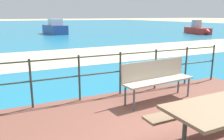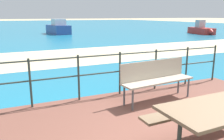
# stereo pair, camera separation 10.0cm
# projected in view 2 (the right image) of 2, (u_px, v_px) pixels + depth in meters

# --- Properties ---
(sea_water) EXTENTS (90.00, 90.00, 0.01)m
(sea_water) POSITION_uv_depth(u_px,v_px,m) (22.00, 26.00, 38.80)
(sea_water) COLOR teal
(sea_water) RESTS_ON ground
(beach_strip) EXTENTS (54.09, 5.77, 0.01)m
(beach_strip) POSITION_uv_depth(u_px,v_px,m) (64.00, 57.00, 10.62)
(beach_strip) COLOR beige
(beach_strip) RESTS_ON ground
(park_bench) EXTENTS (1.72, 0.58, 0.86)m
(park_bench) POSITION_uv_depth(u_px,v_px,m) (156.00, 76.00, 4.96)
(park_bench) COLOR tan
(park_bench) RESTS_ON patio_paving
(railing_fence) EXTENTS (5.94, 0.04, 1.00)m
(railing_fence) POSITION_uv_depth(u_px,v_px,m) (120.00, 68.00, 5.31)
(railing_fence) COLOR #2D3833
(railing_fence) RESTS_ON patio_paving
(boat_mid) EXTENTS (1.95, 4.13, 1.49)m
(boat_mid) POSITION_uv_depth(u_px,v_px,m) (58.00, 28.00, 23.44)
(boat_mid) COLOR #2D478C
(boat_mid) RESTS_ON sea_water
(boat_far) EXTENTS (1.97, 3.97, 1.38)m
(boat_far) POSITION_uv_depth(u_px,v_px,m) (201.00, 30.00, 23.49)
(boat_far) COLOR red
(boat_far) RESTS_ON sea_water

